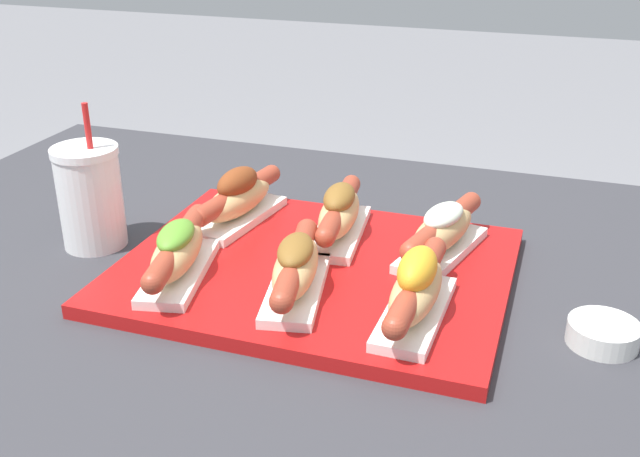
% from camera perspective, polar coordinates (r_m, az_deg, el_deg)
% --- Properties ---
extents(serving_tray, '(0.48, 0.38, 0.02)m').
position_cam_1_polar(serving_tray, '(0.94, -0.39, -3.19)').
color(serving_tray, '#B71414').
rests_on(serving_tray, patio_table).
extents(hot_dog_0, '(0.09, 0.20, 0.07)m').
position_cam_1_polar(hot_dog_0, '(0.91, -10.82, -1.76)').
color(hot_dog_0, white).
rests_on(hot_dog_0, serving_tray).
extents(hot_dog_1, '(0.09, 0.21, 0.07)m').
position_cam_1_polar(hot_dog_1, '(0.86, -1.86, -2.99)').
color(hot_dog_1, white).
rests_on(hot_dog_1, serving_tray).
extents(hot_dog_2, '(0.06, 0.21, 0.08)m').
position_cam_1_polar(hot_dog_2, '(0.81, 7.34, -4.59)').
color(hot_dog_2, white).
rests_on(hot_dog_2, serving_tray).
extents(hot_dog_3, '(0.08, 0.21, 0.08)m').
position_cam_1_polar(hot_dog_3, '(1.05, -6.25, 2.33)').
color(hot_dog_3, white).
rests_on(hot_dog_3, serving_tray).
extents(hot_dog_4, '(0.08, 0.21, 0.07)m').
position_cam_1_polar(hot_dog_4, '(1.00, 1.47, 1.17)').
color(hot_dog_4, white).
rests_on(hot_dog_4, serving_tray).
extents(hot_dog_5, '(0.10, 0.20, 0.07)m').
position_cam_1_polar(hot_dog_5, '(0.96, 9.32, -0.17)').
color(hot_dog_5, white).
rests_on(hot_dog_5, serving_tray).
extents(sauce_bowl, '(0.08, 0.08, 0.03)m').
position_cam_1_polar(sauce_bowl, '(0.86, 20.77, -7.40)').
color(sauce_bowl, silver).
rests_on(sauce_bowl, patio_table).
extents(drink_cup, '(0.09, 0.09, 0.20)m').
position_cam_1_polar(drink_cup, '(1.05, -17.10, 2.34)').
color(drink_cup, white).
rests_on(drink_cup, patio_table).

